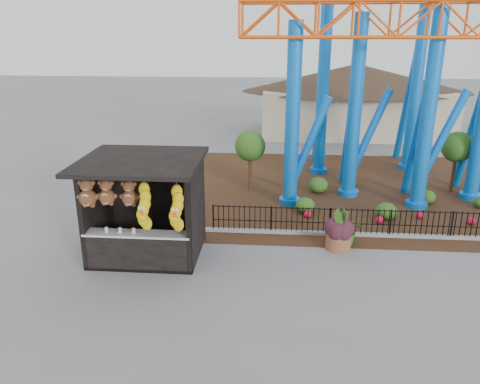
# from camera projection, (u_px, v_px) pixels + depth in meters

# --- Properties ---
(ground) EXTENTS (120.00, 120.00, 0.00)m
(ground) POSITION_uv_depth(u_px,v_px,m) (241.00, 275.00, 13.38)
(ground) COLOR slate
(ground) RESTS_ON ground
(mulch_bed) EXTENTS (18.00, 12.00, 0.02)m
(mulch_bed) POSITION_uv_depth(u_px,v_px,m) (345.00, 189.00, 20.62)
(mulch_bed) COLOR #331E11
(mulch_bed) RESTS_ON ground
(curb) EXTENTS (18.00, 0.18, 0.12)m
(curb) POSITION_uv_depth(u_px,v_px,m) (365.00, 235.00, 15.89)
(curb) COLOR gray
(curb) RESTS_ON ground
(prize_booth) EXTENTS (3.50, 3.40, 3.12)m
(prize_booth) POSITION_uv_depth(u_px,v_px,m) (143.00, 211.00, 13.94)
(prize_booth) COLOR black
(prize_booth) RESTS_ON ground
(picket_fence) EXTENTS (12.20, 0.06, 1.00)m
(picket_fence) POSITION_uv_depth(u_px,v_px,m) (393.00, 224.00, 15.68)
(picket_fence) COLOR black
(picket_fence) RESTS_ON ground
(roller_coaster) EXTENTS (11.00, 6.37, 10.82)m
(roller_coaster) POSITION_uv_depth(u_px,v_px,m) (385.00, 35.00, 18.65)
(roller_coaster) COLOR blue
(roller_coaster) RESTS_ON ground
(terracotta_planter) EXTENTS (0.96, 0.96, 0.58)m
(terracotta_planter) POSITION_uv_depth(u_px,v_px,m) (338.00, 241.00, 14.90)
(terracotta_planter) COLOR brown
(terracotta_planter) RESTS_ON ground
(planter_foliage) EXTENTS (0.70, 0.70, 0.64)m
(planter_foliage) POSITION_uv_depth(u_px,v_px,m) (340.00, 223.00, 14.70)
(planter_foliage) COLOR #34141E
(planter_foliage) RESTS_ON terracotta_planter
(potted_plant) EXTENTS (1.03, 0.94, 0.99)m
(potted_plant) POSITION_uv_depth(u_px,v_px,m) (348.00, 230.00, 15.18)
(potted_plant) COLOR #1B4D16
(potted_plant) RESTS_ON ground
(landscaping) EXTENTS (7.57, 3.88, 0.67)m
(landscaping) POSITION_uv_depth(u_px,v_px,m) (364.00, 199.00, 18.52)
(landscaping) COLOR #295218
(landscaping) RESTS_ON mulch_bed
(pavilion) EXTENTS (15.00, 15.00, 4.80)m
(pavilion) POSITION_uv_depth(u_px,v_px,m) (355.00, 88.00, 30.77)
(pavilion) COLOR #BFAD8C
(pavilion) RESTS_ON ground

